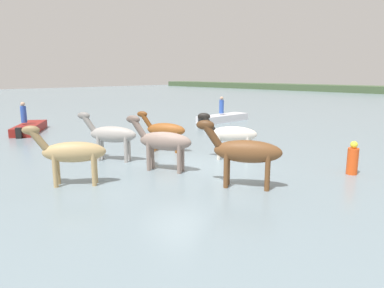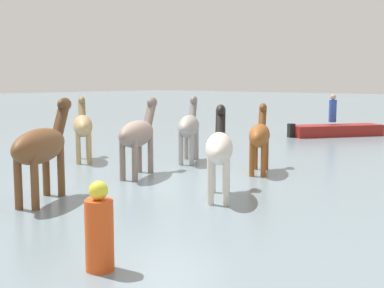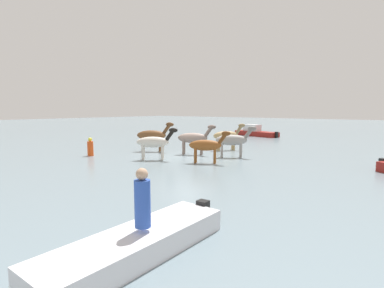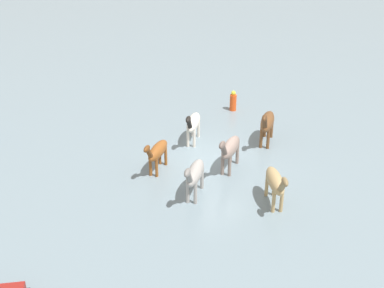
{
  "view_description": "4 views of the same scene",
  "coord_description": "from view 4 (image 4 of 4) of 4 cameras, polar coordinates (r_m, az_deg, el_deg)",
  "views": [
    {
      "loc": [
        9.42,
        -8.22,
        3.35
      ],
      "look_at": [
        -0.38,
        0.93,
        0.65
      ],
      "focal_mm": 32.76,
      "sensor_mm": 36.0,
      "label": 1
    },
    {
      "loc": [
        8.68,
        8.6,
        2.38
      ],
      "look_at": [
        -0.64,
        0.35,
        0.83
      ],
      "focal_mm": 48.62,
      "sensor_mm": 36.0,
      "label": 2
    },
    {
      "loc": [
        -11.64,
        14.18,
        2.92
      ],
      "look_at": [
        -0.84,
        0.46,
        0.86
      ],
      "focal_mm": 28.17,
      "sensor_mm": 36.0,
      "label": 3
    },
    {
      "loc": [
        -13.59,
        -13.86,
        11.11
      ],
      "look_at": [
        -0.64,
        0.85,
        0.83
      ],
      "focal_mm": 46.78,
      "sensor_mm": 36.0,
      "label": 4
    }
  ],
  "objects": [
    {
      "name": "horse_chestnut_trailing",
      "position": [
        23.78,
        8.56,
        2.45
      ],
      "size": [
        2.37,
        1.73,
        1.99
      ],
      "rotation": [
        0.0,
        0.0,
        3.71
      ],
      "color": "brown",
      "rests_on": "ground_plane"
    },
    {
      "name": "buoy_channel_marker",
      "position": [
        27.42,
        4.71,
        4.84
      ],
      "size": [
        0.36,
        0.36,
        1.14
      ],
      "color": "#E54C19",
      "rests_on": "ground_plane"
    },
    {
      "name": "horse_mid_herd",
      "position": [
        19.49,
        0.29,
        -3.44
      ],
      "size": [
        2.2,
        1.69,
        1.88
      ],
      "rotation": [
        0.0,
        0.0,
        3.75
      ],
      "color": "#9E9993",
      "rests_on": "ground_plane"
    },
    {
      "name": "horse_dark_mare",
      "position": [
        19.27,
        9.52,
        -4.3
      ],
      "size": [
        1.7,
        2.16,
        1.86
      ],
      "rotation": [
        0.0,
        0.0,
        4.09
      ],
      "color": "tan",
      "rests_on": "ground_plane"
    },
    {
      "name": "horse_pinto_flank",
      "position": [
        23.64,
        0.12,
        2.39
      ],
      "size": [
        2.1,
        1.72,
        1.84
      ],
      "rotation": [
        0.0,
        0.0,
        3.79
      ],
      "color": "silver",
      "rests_on": "ground_plane"
    },
    {
      "name": "ground_plane",
      "position": [
        22.36,
        2.68,
        -2.14
      ],
      "size": [
        150.97,
        150.97,
        0.0
      ],
      "primitive_type": "plane",
      "color": "gray"
    },
    {
      "name": "horse_rear_stallion",
      "position": [
        21.36,
        4.35,
        -0.5
      ],
      "size": [
        2.35,
        1.48,
        1.91
      ],
      "rotation": [
        0.0,
        0.0,
        3.62
      ],
      "color": "gray",
      "rests_on": "ground_plane"
    },
    {
      "name": "horse_dun_straggler",
      "position": [
        21.31,
        -4.0,
        -0.85
      ],
      "size": [
        2.11,
        1.41,
        1.74
      ],
      "rotation": [
        0.0,
        0.0,
        3.66
      ],
      "color": "brown",
      "rests_on": "ground_plane"
    }
  ]
}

